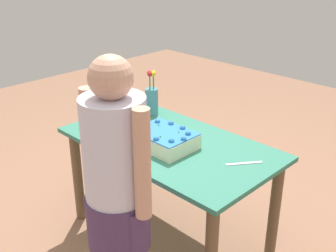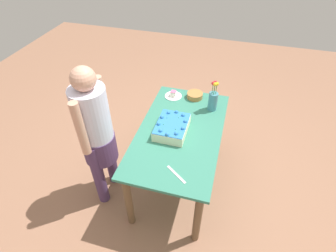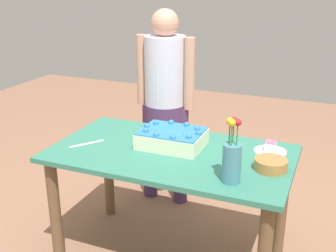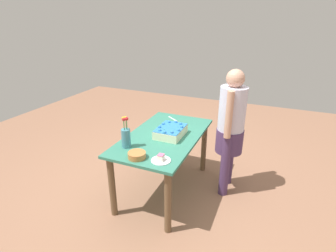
# 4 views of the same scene
# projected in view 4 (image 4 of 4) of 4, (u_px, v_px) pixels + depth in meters

# --- Properties ---
(ground_plane) EXTENTS (8.00, 8.00, 0.00)m
(ground_plane) POSITION_uv_depth(u_px,v_px,m) (164.00, 189.00, 3.29)
(ground_plane) COLOR #986950
(dining_table) EXTENTS (1.40, 0.78, 0.74)m
(dining_table) POSITION_uv_depth(u_px,v_px,m) (164.00, 145.00, 3.05)
(dining_table) COLOR #357D66
(dining_table) RESTS_ON ground_plane
(sheet_cake) EXTENTS (0.37, 0.28, 0.12)m
(sheet_cake) POSITION_uv_depth(u_px,v_px,m) (171.00, 131.00, 2.98)
(sheet_cake) COLOR #EBF0C5
(sheet_cake) RESTS_ON dining_table
(serving_plate_with_slice) EXTENTS (0.19, 0.19, 0.07)m
(serving_plate_with_slice) POSITION_uv_depth(u_px,v_px,m) (161.00, 159.00, 2.46)
(serving_plate_with_slice) COLOR white
(serving_plate_with_slice) RESTS_ON dining_table
(cake_knife) EXTENTS (0.15, 0.19, 0.00)m
(cake_knife) POSITION_uv_depth(u_px,v_px,m) (173.00, 119.00, 3.47)
(cake_knife) COLOR silver
(cake_knife) RESTS_ON dining_table
(flower_vase) EXTENTS (0.09, 0.09, 0.33)m
(flower_vase) POSITION_uv_depth(u_px,v_px,m) (126.00, 136.00, 2.69)
(flower_vase) COLOR teal
(flower_vase) RESTS_ON dining_table
(fruit_bowl) EXTENTS (0.17, 0.17, 0.06)m
(fruit_bowl) POSITION_uv_depth(u_px,v_px,m) (137.00, 155.00, 2.51)
(fruit_bowl) COLOR #B6783E
(fruit_bowl) RESTS_ON dining_table
(person_standing) EXTENTS (0.45, 0.31, 1.49)m
(person_standing) POSITION_uv_depth(u_px,v_px,m) (231.00, 125.00, 2.99)
(person_standing) COLOR #4B335B
(person_standing) RESTS_ON ground_plane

